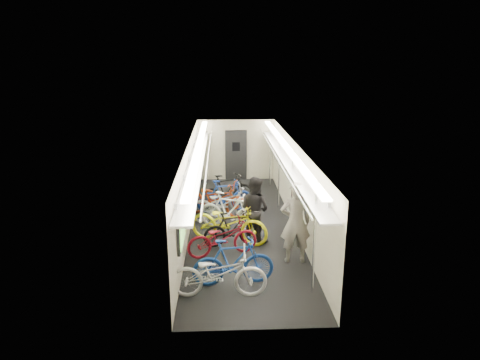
{
  "coord_description": "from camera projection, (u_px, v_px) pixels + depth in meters",
  "views": [
    {
      "loc": [
        -0.59,
        -11.6,
        4.65
      ],
      "look_at": [
        -0.03,
        0.78,
        1.15
      ],
      "focal_mm": 32.0,
      "sensor_mm": 36.0,
      "label": 1
    }
  ],
  "objects": [
    {
      "name": "bicycle_3",
      "position": [
        233.0,
        229.0,
        10.98
      ],
      "size": [
        1.6,
        0.81,
        0.93
      ],
      "primitive_type": "imported",
      "rotation": [
        0.0,
        0.0,
        1.82
      ],
      "color": "black",
      "rests_on": "ground"
    },
    {
      "name": "train_car_shell",
      "position": [
        229.0,
        164.0,
        12.66
      ],
      "size": [
        10.0,
        10.0,
        10.0
      ],
      "color": "black",
      "rests_on": "ground"
    },
    {
      "name": "bicycle_2",
      "position": [
        222.0,
        238.0,
        10.42
      ],
      "size": [
        1.86,
        1.07,
        0.92
      ],
      "primitive_type": "imported",
      "rotation": [
        0.0,
        0.0,
        1.85
      ],
      "color": "maroon",
      "rests_on": "ground"
    },
    {
      "name": "backpack",
      "position": [
        302.0,
        197.0,
        10.86
      ],
      "size": [
        0.26,
        0.15,
        0.38
      ],
      "primitive_type": "cube",
      "rotation": [
        0.0,
        0.0,
        -0.03
      ],
      "color": "#B2111F",
      "rests_on": "passenger_near"
    },
    {
      "name": "bicycle_7",
      "position": [
        225.0,
        196.0,
        13.37
      ],
      "size": [
        1.83,
        0.82,
        1.06
      ],
      "primitive_type": "imported",
      "rotation": [
        0.0,
        0.0,
        1.76
      ],
      "color": "navy",
      "rests_on": "ground"
    },
    {
      "name": "bicycle_6",
      "position": [
        223.0,
        203.0,
        12.72
      ],
      "size": [
        2.1,
        1.05,
        1.06
      ],
      "primitive_type": "imported",
      "rotation": [
        0.0,
        0.0,
        1.75
      ],
      "color": "#9C9CA0",
      "rests_on": "ground"
    },
    {
      "name": "bicycle_8",
      "position": [
        215.0,
        198.0,
        13.04
      ],
      "size": [
        2.27,
        1.52,
        1.13
      ],
      "primitive_type": "imported",
      "rotation": [
        0.0,
        0.0,
        1.18
      ],
      "color": "#932F10",
      "rests_on": "ground"
    },
    {
      "name": "bicycle_5",
      "position": [
        229.0,
        211.0,
        12.02
      ],
      "size": [
        1.86,
        1.21,
        1.09
      ],
      "primitive_type": "imported",
      "rotation": [
        0.0,
        0.0,
        1.15
      ],
      "color": "white",
      "rests_on": "ground"
    },
    {
      "name": "bicycle_4",
      "position": [
        229.0,
        222.0,
        11.14
      ],
      "size": [
        2.25,
        1.48,
        1.12
      ],
      "primitive_type": "imported",
      "rotation": [
        0.0,
        0.0,
        1.19
      ],
      "color": "yellow",
      "rests_on": "ground"
    },
    {
      "name": "bicycle_0",
      "position": [
        219.0,
        273.0,
        8.58
      ],
      "size": [
        1.97,
        0.74,
        1.03
      ],
      "primitive_type": "imported",
      "rotation": [
        0.0,
        0.0,
        1.54
      ],
      "color": "silver",
      "rests_on": "ground"
    },
    {
      "name": "passenger_mid",
      "position": [
        254.0,
        209.0,
        11.17
      ],
      "size": [
        1.08,
        1.06,
        1.76
      ],
      "primitive_type": "imported",
      "rotation": [
        0.0,
        0.0,
        2.45
      ],
      "color": "black",
      "rests_on": "ground"
    },
    {
      "name": "bicycle_1",
      "position": [
        233.0,
        262.0,
        9.03
      ],
      "size": [
        1.79,
        0.68,
        1.05
      ],
      "primitive_type": "imported",
      "rotation": [
        0.0,
        0.0,
        1.68
      ],
      "color": "navy",
      "rests_on": "ground"
    },
    {
      "name": "passenger_near",
      "position": [
        295.0,
        222.0,
        9.96
      ],
      "size": [
        0.72,
        0.48,
        1.98
      ],
      "primitive_type": "imported",
      "rotation": [
        0.0,
        0.0,
        3.15
      ],
      "color": "gray",
      "rests_on": "ground"
    },
    {
      "name": "bicycle_9",
      "position": [
        227.0,
        191.0,
        13.77
      ],
      "size": [
        1.95,
        1.26,
        1.14
      ],
      "primitive_type": "imported",
      "rotation": [
        0.0,
        0.0,
        1.99
      ],
      "color": "black",
      "rests_on": "ground"
    }
  ]
}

